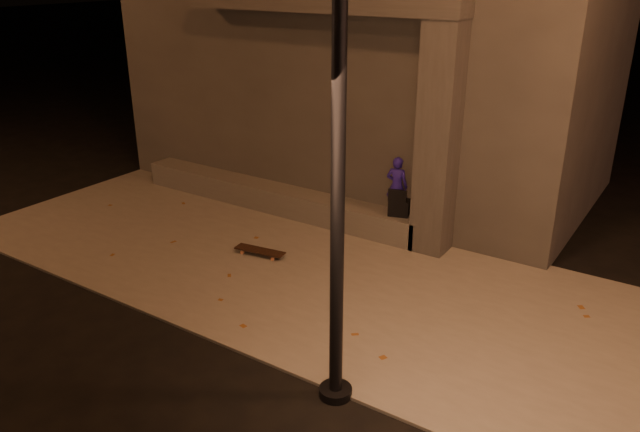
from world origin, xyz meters
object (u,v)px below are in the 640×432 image
Objects in this scene: skateboarder at (397,186)px; backpack at (399,206)px; skateboard at (260,251)px; column at (438,142)px.

backpack is at bearing 172.91° from skateboarder.
backpack is (0.06, 0.00, -0.33)m from skateboarder.
backpack is 0.55× the size of skateboard.
column is 3.62× the size of skateboarder.
skateboarder is (-0.66, 0.00, -0.85)m from column.
skateboard is (-1.51, -1.74, -0.87)m from skateboarder.
column reaches higher than backpack.
column reaches higher than skateboard.
column is at bearing 30.80° from skateboard.
skateboard is at bearing 41.99° from skateboarder.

